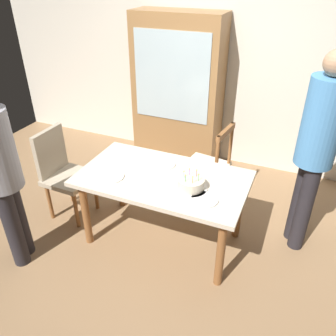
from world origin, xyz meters
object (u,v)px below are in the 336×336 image
object	(u,v)px
plate_near_celebrant	(111,177)
plate_far_side	(164,164)
plate_near_guest	(205,200)
chair_spindle_back	(207,167)
birthday_cake	(191,184)
person_guest	(317,146)
person_celebrant	(0,172)
dining_table	(163,186)
china_cabinet	(178,92)
chair_upholstered	(62,169)

from	to	relation	value
plate_near_celebrant	plate_far_side	xyz separation A→B (m)	(0.34, 0.38, 0.00)
plate_far_side	plate_near_guest	world-z (taller)	same
plate_near_celebrant	chair_spindle_back	bearing A→B (deg)	56.72
birthday_cake	person_guest	distance (m)	1.09
plate_near_guest	person_celebrant	bearing A→B (deg)	-160.78
dining_table	person_celebrant	xyz separation A→B (m)	(-1.09, -0.73, 0.30)
dining_table	person_guest	distance (m)	1.35
dining_table	person_guest	size ratio (longest dim) A/B	0.82
plate_near_guest	person_celebrant	world-z (taller)	person_celebrant
plate_far_side	plate_near_celebrant	bearing A→B (deg)	-131.50
chair_spindle_back	china_cabinet	world-z (taller)	china_cabinet
chair_spindle_back	person_celebrant	world-z (taller)	person_celebrant
plate_near_celebrant	birthday_cake	bearing A→B (deg)	8.64
plate_near_celebrant	plate_near_guest	bearing A→B (deg)	0.00
chair_spindle_back	dining_table	bearing A→B (deg)	-105.03
person_guest	birthday_cake	bearing A→B (deg)	-148.32
chair_upholstered	china_cabinet	bearing A→B (deg)	67.18
plate_near_celebrant	plate_far_side	distance (m)	0.51
plate_near_celebrant	china_cabinet	distance (m)	1.76
dining_table	chair_spindle_back	xyz separation A→B (m)	(0.20, 0.74, -0.17)
plate_far_side	chair_spindle_back	size ratio (longest dim) A/B	0.23
person_guest	person_celebrant	bearing A→B (deg)	-152.29
plate_far_side	china_cabinet	xyz separation A→B (m)	(-0.40, 1.37, 0.22)
plate_near_guest	person_celebrant	distance (m)	1.64
plate_far_side	chair_spindle_back	world-z (taller)	chair_spindle_back
plate_near_celebrant	person_guest	size ratio (longest dim) A/B	0.12
chair_upholstered	birthday_cake	bearing A→B (deg)	-3.10
plate_far_side	plate_near_guest	size ratio (longest dim) A/B	1.00
chair_spindle_back	china_cabinet	size ratio (longest dim) A/B	0.50
birthday_cake	person_guest	world-z (taller)	person_guest
person_guest	china_cabinet	size ratio (longest dim) A/B	0.96
birthday_cake	plate_near_celebrant	distance (m)	0.71
plate_far_side	person_celebrant	distance (m)	1.38
birthday_cake	plate_far_side	distance (m)	0.46
plate_far_side	person_celebrant	xyz separation A→B (m)	(-1.02, -0.92, 0.19)
person_guest	china_cabinet	distance (m)	1.99
plate_near_guest	person_guest	size ratio (longest dim) A/B	0.12
plate_far_side	chair_spindle_back	bearing A→B (deg)	63.53
plate_near_guest	person_guest	distance (m)	1.04
person_celebrant	person_guest	xyz separation A→B (m)	(2.28, 1.20, 0.13)
person_celebrant	person_guest	world-z (taller)	person_guest
chair_spindle_back	china_cabinet	distance (m)	1.17
person_celebrant	china_cabinet	distance (m)	2.37
birthday_cake	plate_near_guest	bearing A→B (deg)	-34.22
plate_near_guest	plate_near_celebrant	bearing A→B (deg)	180.00
plate_near_celebrant	chair_upholstered	xyz separation A→B (m)	(-0.73, 0.18, -0.20)
person_celebrant	dining_table	bearing A→B (deg)	33.68
china_cabinet	chair_spindle_back	bearing A→B (deg)	-50.37
plate_far_side	birthday_cake	bearing A→B (deg)	-36.74
dining_table	plate_near_guest	size ratio (longest dim) A/B	6.80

